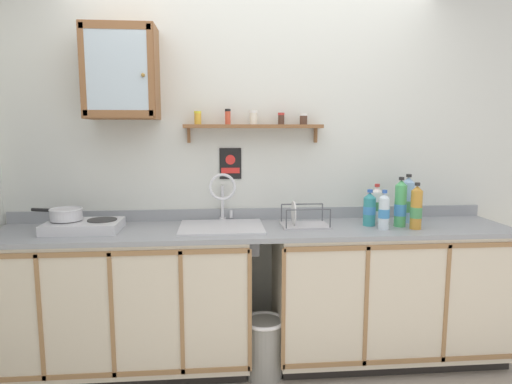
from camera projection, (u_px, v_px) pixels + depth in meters
The scene contains 19 objects.
back_wall at pixel (252, 166), 3.11m from camera, with size 3.99×0.07×2.62m.
lower_cabinet_run at pixel (123, 303), 2.84m from camera, with size 1.64×0.58×0.91m.
lower_cabinet_run_right at pixel (388, 294), 3.00m from camera, with size 1.56×0.58×0.91m.
countertop at pixel (256, 230), 2.85m from camera, with size 3.35×0.60×0.03m, color gray.
backsplash at pixel (253, 214), 3.12m from camera, with size 3.35×0.02×0.08m, color gray.
sink at pixel (222, 231), 2.87m from camera, with size 0.54×0.48×0.49m.
hot_plate_stove at pixel (84, 226), 2.75m from camera, with size 0.45×0.30×0.07m.
saucepan at pixel (66, 214), 2.75m from camera, with size 0.34×0.20×0.07m.
bottle_juice_amber_0 at pixel (416, 208), 2.80m from camera, with size 0.07×0.07×0.30m.
bottle_detergent_teal_1 at pixel (369, 209), 2.90m from camera, with size 0.08×0.08×0.24m.
bottle_soda_green_2 at pixel (400, 205), 2.87m from camera, with size 0.08×0.08×0.33m.
bottle_opaque_white_3 at pixel (377, 205), 3.00m from camera, with size 0.08×0.08×0.27m.
bottle_water_blue_4 at pixel (408, 201), 3.01m from camera, with size 0.08×0.08×0.33m.
bottle_water_clear_5 at pixel (384, 212), 2.79m from camera, with size 0.07×0.07×0.25m.
dish_rack at pixel (303, 222), 2.89m from camera, with size 0.31×0.23×0.17m.
wall_cabinet at pixel (121, 73), 2.79m from camera, with size 0.45×0.29×0.58m.
spice_shelf at pixel (254, 125), 2.97m from camera, with size 0.94×0.14×0.23m.
warning_sign at pixel (230, 164), 3.06m from camera, with size 0.15×0.01×0.22m.
trash_bin at pixel (264, 346), 2.80m from camera, with size 0.27×0.27×0.38m.
Camera 1 is at (-0.24, -2.36, 1.56)m, focal length 30.77 mm.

